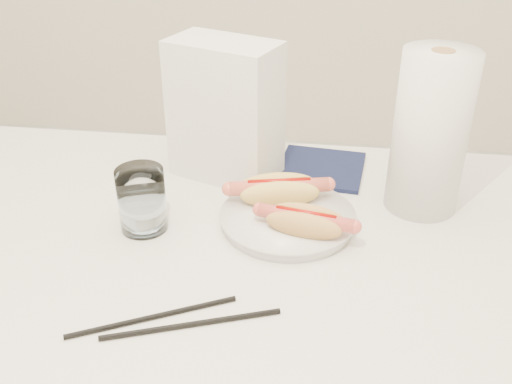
# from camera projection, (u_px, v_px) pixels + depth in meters

# --- Properties ---
(table) EXTENTS (1.20, 0.80, 0.75)m
(table) POSITION_uv_depth(u_px,v_px,m) (216.00, 281.00, 0.95)
(table) COLOR silver
(table) RESTS_ON ground
(plate) EXTENTS (0.25, 0.25, 0.02)m
(plate) POSITION_uv_depth(u_px,v_px,m) (288.00, 220.00, 0.98)
(plate) COLOR silver
(plate) RESTS_ON table
(hotdog_left) EXTENTS (0.17, 0.09, 0.05)m
(hotdog_left) POSITION_uv_depth(u_px,v_px,m) (279.00, 190.00, 1.00)
(hotdog_left) COLOR #F1C760
(hotdog_left) RESTS_ON plate
(hotdog_right) EXTENTS (0.15, 0.08, 0.04)m
(hotdog_right) POSITION_uv_depth(u_px,v_px,m) (306.00, 221.00, 0.92)
(hotdog_right) COLOR tan
(hotdog_right) RESTS_ON plate
(water_glass) EXTENTS (0.08, 0.08, 0.11)m
(water_glass) POSITION_uv_depth(u_px,v_px,m) (142.00, 200.00, 0.95)
(water_glass) COLOR silver
(water_glass) RESTS_ON table
(chopstick_near) EXTENTS (0.21, 0.11, 0.01)m
(chopstick_near) POSITION_uv_depth(u_px,v_px,m) (153.00, 317.00, 0.79)
(chopstick_near) COLOR black
(chopstick_near) RESTS_ON table
(chopstick_far) EXTENTS (0.23, 0.09, 0.01)m
(chopstick_far) POSITION_uv_depth(u_px,v_px,m) (192.00, 324.00, 0.77)
(chopstick_far) COLOR black
(chopstick_far) RESTS_ON table
(napkin_box) EXTENTS (0.22, 0.17, 0.26)m
(napkin_box) POSITION_uv_depth(u_px,v_px,m) (225.00, 111.00, 1.07)
(napkin_box) COLOR silver
(napkin_box) RESTS_ON table
(navy_napkin) EXTENTS (0.17, 0.17, 0.01)m
(navy_napkin) POSITION_uv_depth(u_px,v_px,m) (321.00, 168.00, 1.15)
(navy_napkin) COLOR #101634
(navy_napkin) RESTS_ON table
(paper_towel_roll) EXTENTS (0.14, 0.14, 0.27)m
(paper_towel_roll) POSITION_uv_depth(u_px,v_px,m) (430.00, 133.00, 0.97)
(paper_towel_roll) COLOR silver
(paper_towel_roll) RESTS_ON table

